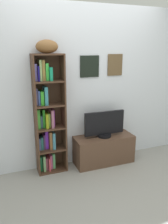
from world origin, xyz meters
The scene contains 6 objects.
ground centered at (0.00, 0.00, -0.02)m, with size 5.20×5.20×0.04m, color gray.
back_wall centered at (0.00, 1.13, 1.19)m, with size 4.80×0.08×2.38m.
bookshelf centered at (-0.59, 1.00, 0.82)m, with size 0.42×0.25×1.70m.
football centered at (-0.55, 0.97, 1.79)m, with size 0.29×0.18×0.18m, color brown.
tv_stand centered at (0.27, 0.91, 0.22)m, with size 0.93×0.36×0.44m.
television centered at (0.27, 0.92, 0.64)m, with size 0.64×0.22×0.40m.
Camera 1 is at (-1.18, -2.04, 1.78)m, focal length 36.32 mm.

